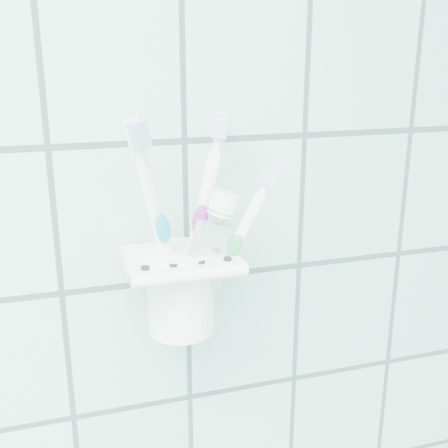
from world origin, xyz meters
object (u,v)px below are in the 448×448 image
toothbrush_orange (193,236)px  toothpaste_tube (183,251)px  toothbrush_pink (180,216)px  toothbrush_blue (175,222)px  holder_bracket (180,261)px  cup (181,286)px

toothbrush_orange → toothpaste_tube: 0.02m
toothbrush_pink → toothbrush_blue: toothbrush_pink is taller
holder_bracket → toothbrush_orange: 0.03m
cup → toothbrush_pink: (0.00, 0.01, 0.07)m
toothbrush_blue → holder_bracket: bearing=36.8°
toothbrush_orange → toothpaste_tube: bearing=-103.6°
holder_bracket → toothbrush_pink: (0.00, 0.01, 0.04)m
toothbrush_pink → toothbrush_orange: toothbrush_pink is taller
toothbrush_orange → toothbrush_blue: bearing=-148.0°
cup → toothbrush_blue: bearing=-138.8°
holder_bracket → toothbrush_blue: toothbrush_blue is taller
cup → toothpaste_tube: (-0.00, -0.02, 0.04)m
holder_bracket → cup: 0.03m
toothbrush_blue → toothpaste_tube: size_ratio=1.39×
toothbrush_orange → toothpaste_tube: (-0.01, -0.01, -0.01)m
toothbrush_orange → cup: bearing=-167.5°
toothbrush_pink → cup: bearing=-134.6°
toothbrush_blue → cup: bearing=63.8°
holder_bracket → cup: bearing=76.5°
cup → toothbrush_orange: bearing=-18.4°
holder_bracket → toothbrush_pink: toothbrush_pink is taller
cup → toothbrush_pink: bearing=69.0°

